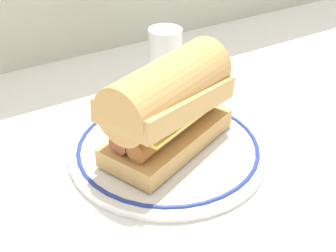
{
  "coord_description": "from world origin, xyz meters",
  "views": [
    {
      "loc": [
        -0.28,
        -0.39,
        0.37
      ],
      "look_at": [
        -0.02,
        0.04,
        0.04
      ],
      "focal_mm": 48.03,
      "sensor_mm": 36.0,
      "label": 1
    }
  ],
  "objects": [
    {
      "name": "plate",
      "position": [
        -0.02,
        0.04,
        0.01
      ],
      "size": [
        0.27,
        0.27,
        0.01
      ],
      "color": "white",
      "rests_on": "ground_plane"
    },
    {
      "name": "sausage_sandwich",
      "position": [
        -0.02,
        0.04,
        0.08
      ],
      "size": [
        0.21,
        0.15,
        0.13
      ],
      "rotation": [
        0.0,
        0.0,
        0.38
      ],
      "color": "tan",
      "rests_on": "plate"
    },
    {
      "name": "drinking_glass",
      "position": [
        0.09,
        0.23,
        0.04
      ],
      "size": [
        0.06,
        0.06,
        0.1
      ],
      "color": "silver",
      "rests_on": "ground_plane"
    },
    {
      "name": "ground_plane",
      "position": [
        0.0,
        0.0,
        0.0
      ],
      "size": [
        1.5,
        1.5,
        0.0
      ],
      "primitive_type": "plane",
      "color": "white"
    }
  ]
}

